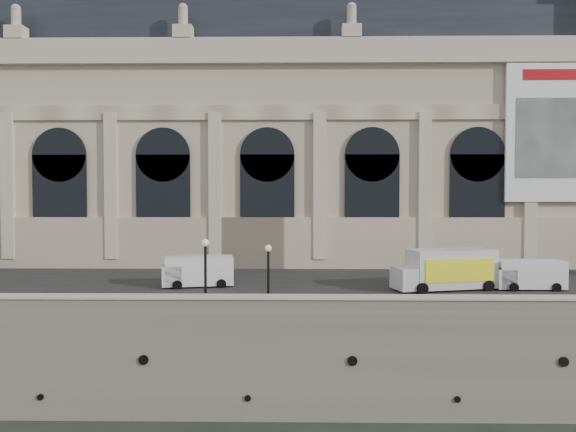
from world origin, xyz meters
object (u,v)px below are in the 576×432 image
(box_truck, at_px, (446,270))
(lamp_right, at_px, (268,278))
(lamp_left, at_px, (205,276))
(van_c, at_px, (526,275))
(van_b, at_px, (195,272))

(box_truck, relative_size, lamp_right, 1.97)
(box_truck, bearing_deg, lamp_left, -154.41)
(lamp_left, height_order, lamp_right, lamp_left)
(van_c, xyz_separation_m, lamp_left, (-22.66, -8.28, 1.06))
(van_b, height_order, box_truck, box_truck)
(van_c, distance_m, lamp_right, 20.48)
(van_c, relative_size, lamp_left, 1.13)
(lamp_right, bearing_deg, van_b, 124.73)
(van_c, bearing_deg, box_truck, -177.09)
(van_b, distance_m, van_c, 25.00)
(van_c, bearing_deg, van_b, 177.93)
(lamp_right, bearing_deg, van_c, 22.80)
(van_b, relative_size, lamp_left, 1.27)
(van_b, relative_size, van_c, 1.12)
(van_b, height_order, lamp_left, lamp_left)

